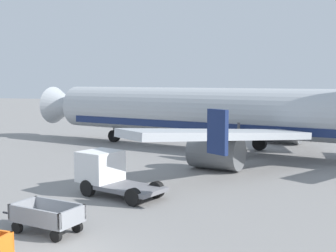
{
  "coord_description": "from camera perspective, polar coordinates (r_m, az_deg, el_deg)",
  "views": [
    {
      "loc": [
        6.91,
        -11.43,
        5.58
      ],
      "look_at": [
        -0.2,
        14.7,
        2.8
      ],
      "focal_mm": 47.53,
      "sensor_mm": 36.0,
      "label": 1
    }
  ],
  "objects": [
    {
      "name": "baggage_cart_third_in_row",
      "position": [
        17.2,
        -15.29,
        -11.16
      ],
      "size": [
        3.62,
        1.94,
        1.07
      ],
      "color": "gray",
      "rests_on": "ground"
    },
    {
      "name": "airplane",
      "position": [
        34.58,
        8.21,
        1.61
      ],
      "size": [
        37.01,
        30.03,
        11.34
      ],
      "color": "#B2B7BC",
      "rests_on": "ground"
    },
    {
      "name": "service_truck_beside_carts",
      "position": [
        22.13,
        -7.77,
        -5.87
      ],
      "size": [
        4.77,
        3.34,
        2.1
      ],
      "color": "slate",
      "rests_on": "ground"
    }
  ]
}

